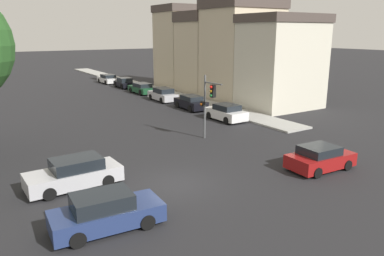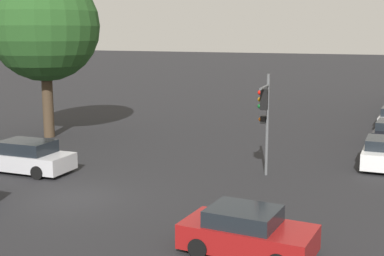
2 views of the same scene
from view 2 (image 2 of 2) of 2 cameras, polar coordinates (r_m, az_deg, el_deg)
name	(u,v)px [view 2 (image 2 of 2)]	position (r m, az deg, el deg)	size (l,w,h in m)	color
ground_plane	(74,198)	(22.02, -12.48, -7.27)	(300.00, 300.00, 0.00)	black
street_tree	(44,27)	(34.31, -15.49, 10.39)	(6.73, 6.73, 10.25)	#423323
traffic_signal	(265,111)	(24.01, 7.76, 1.79)	(0.65, 1.97, 4.67)	#515456
crossing_car_1	(25,157)	(26.44, -17.39, -2.98)	(4.69, 2.14, 1.50)	#B7B7BC
crossing_car_2	(247,233)	(16.19, 5.89, -11.03)	(3.97, 2.16, 1.40)	maroon
parked_car_0	(384,153)	(27.77, 19.80, -2.53)	(2.10, 4.06, 1.45)	silver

